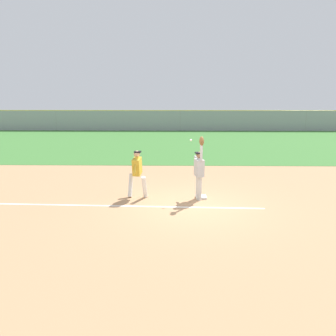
# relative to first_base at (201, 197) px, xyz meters

# --- Properties ---
(ground_plane) EXTENTS (74.77, 74.77, 0.00)m
(ground_plane) POSITION_rel_first_base_xyz_m (-0.38, -0.89, -0.04)
(ground_plane) COLOR tan
(outfield_grass) EXTENTS (50.43, 17.03, 0.01)m
(outfield_grass) POSITION_rel_first_base_xyz_m (-0.38, 14.07, -0.04)
(outfield_grass) COLOR #3D7533
(outfield_grass) RESTS_ON ground_plane
(chalk_foul_line) EXTENTS (12.00, 0.54, 0.01)m
(chalk_foul_line) POSITION_rel_first_base_xyz_m (-4.00, -0.90, -0.04)
(chalk_foul_line) COLOR white
(chalk_foul_line) RESTS_ON ground_plane
(first_base) EXTENTS (0.39, 0.39, 0.08)m
(first_base) POSITION_rel_first_base_xyz_m (0.00, 0.00, 0.00)
(first_base) COLOR white
(first_base) RESTS_ON ground_plane
(fielder) EXTENTS (0.35, 0.89, 2.28)m
(fielder) POSITION_rel_first_base_xyz_m (-0.10, -0.16, 1.08)
(fielder) COLOR silver
(fielder) RESTS_ON ground_plane
(runner) EXTENTS (0.74, 0.84, 1.72)m
(runner) POSITION_rel_first_base_xyz_m (-2.30, 0.04, 0.96)
(runner) COLOR white
(runner) RESTS_ON ground_plane
(baseball) EXTENTS (0.07, 0.07, 0.07)m
(baseball) POSITION_rel_first_base_xyz_m (-0.39, 0.12, 2.05)
(baseball) COLOR white
(outfield_fence) EXTENTS (50.51, 0.08, 2.06)m
(outfield_fence) POSITION_rel_first_base_xyz_m (-0.38, 22.59, 0.99)
(outfield_fence) COLOR #93999E
(outfield_fence) RESTS_ON ground_plane
(parked_car_silver) EXTENTS (4.55, 2.41, 1.25)m
(parked_car_silver) POSITION_rel_first_base_xyz_m (-10.17, 26.78, 0.63)
(parked_car_silver) COLOR #B7B7BC
(parked_car_silver) RESTS_ON ground_plane
(parked_car_white) EXTENTS (4.54, 2.40, 1.25)m
(parked_car_white) POSITION_rel_first_base_xyz_m (-4.34, 26.17, 0.63)
(parked_car_white) COLOR white
(parked_car_white) RESTS_ON ground_plane
(parked_car_tan) EXTENTS (4.53, 2.37, 1.25)m
(parked_car_tan) POSITION_rel_first_base_xyz_m (1.44, 26.73, 0.63)
(parked_car_tan) COLOR tan
(parked_car_tan) RESTS_ON ground_plane
(parked_car_red) EXTENTS (4.56, 2.45, 1.25)m
(parked_car_red) POSITION_rel_first_base_xyz_m (7.48, 26.74, 0.63)
(parked_car_red) COLOR #B21E1E
(parked_car_red) RESTS_ON ground_plane
(parked_car_green) EXTENTS (4.46, 2.24, 1.25)m
(parked_car_green) POSITION_rel_first_base_xyz_m (12.92, 26.25, 0.63)
(parked_car_green) COLOR #1E6B33
(parked_car_green) RESTS_ON ground_plane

